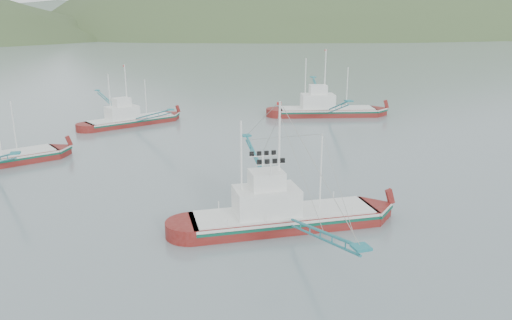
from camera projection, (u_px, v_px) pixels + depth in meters
name	position (u px, v px, depth m)	size (l,w,h in m)	color
ground	(281.00, 223.00, 36.73)	(1200.00, 1200.00, 0.00)	slate
main_boat	(281.00, 208.00, 35.67)	(13.65, 24.33, 9.85)	maroon
bg_boat_far	(130.00, 112.00, 70.12)	(12.76, 21.57, 9.10)	maroon
bg_boat_right	(326.00, 103.00, 76.73)	(15.44, 26.54, 10.94)	maroon
headland_right	(353.00, 34.00, 501.42)	(684.00, 432.00, 306.00)	#384C27
ridge_distant	(129.00, 32.00, 558.21)	(960.00, 400.00, 240.00)	slate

